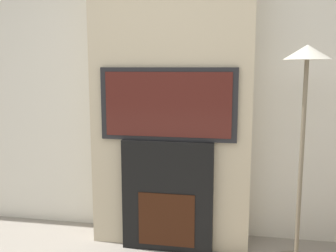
{
  "coord_description": "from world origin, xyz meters",
  "views": [
    {
      "loc": [
        0.5,
        -1.07,
        1.42
      ],
      "look_at": [
        0.0,
        1.67,
        0.98
      ],
      "focal_mm": 40.0,
      "sensor_mm": 36.0,
      "label": 1
    }
  ],
  "objects": [
    {
      "name": "wall_back",
      "position": [
        0.0,
        2.03,
        1.35
      ],
      "size": [
        6.0,
        0.06,
        2.7
      ],
      "color": "silver",
      "rests_on": "ground_plane"
    },
    {
      "name": "chimney_breast",
      "position": [
        0.0,
        1.83,
        1.35
      ],
      "size": [
        1.24,
        0.33,
        2.7
      ],
      "color": "#BCAD8E",
      "rests_on": "ground_plane"
    },
    {
      "name": "fireplace",
      "position": [
        0.0,
        1.67,
        0.43
      ],
      "size": [
        0.7,
        0.15,
        0.87
      ],
      "color": "black",
      "rests_on": "ground_plane"
    },
    {
      "name": "television",
      "position": [
        0.0,
        1.66,
        1.14
      ],
      "size": [
        1.03,
        0.07,
        0.55
      ],
      "color": "black",
      "rests_on": "fireplace"
    },
    {
      "name": "floor_lamp",
      "position": [
        0.96,
        1.58,
        1.18
      ],
      "size": [
        0.32,
        0.32,
        1.57
      ],
      "color": "#726651",
      "rests_on": "ground_plane"
    }
  ]
}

